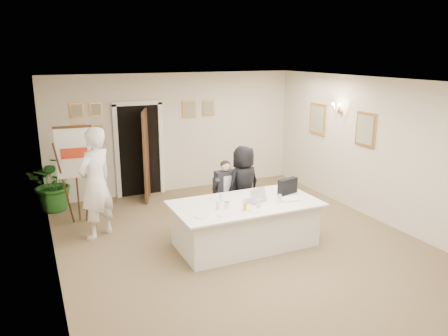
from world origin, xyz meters
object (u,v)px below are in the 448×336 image
flip_chart (77,180)px  steel_jug (227,205)px  laptop (255,193)px  paper_stack (290,199)px  oj_glass (245,207)px  standing_man (96,183)px  laptop_bag (288,186)px  conference_table (245,223)px  potted_palm (54,182)px  standing_woman (244,185)px  seated_man (226,192)px

flip_chart → steel_jug: flip_chart is taller
laptop → steel_jug: 0.62m
paper_stack → oj_glass: 0.97m
paper_stack → oj_glass: size_ratio=2.52×
standing_man → laptop_bag: 3.42m
conference_table → flip_chart: flip_chart is taller
flip_chart → potted_palm: (-0.36, 1.00, -0.27)m
laptop → steel_jug: (-0.60, -0.14, -0.08)m
paper_stack → steel_jug: bearing=176.5°
potted_palm → paper_stack: bearing=-43.6°
standing_woman → conference_table: bearing=51.2°
flip_chart → laptop_bag: 4.02m
flip_chart → paper_stack: 4.07m
standing_man → paper_stack: bearing=115.0°
standing_woman → paper_stack: 1.19m
laptop_bag → paper_stack: size_ratio=1.24×
oj_glass → steel_jug: oj_glass is taller
seated_man → oj_glass: (-0.32, -1.41, 0.21)m
oj_glass → flip_chart: bearing=131.6°
seated_man → flip_chart: flip_chart is taller
flip_chart → standing_woman: flip_chart is taller
flip_chart → standing_woman: 3.22m
laptop_bag → seated_man: bearing=115.1°
seated_man → paper_stack: seated_man is taller
flip_chart → oj_glass: 3.47m
flip_chart → paper_stack: flip_chart is taller
laptop_bag → steel_jug: size_ratio=3.70×
seated_man → standing_man: size_ratio=0.63×
flip_chart → standing_woman: (2.94, -1.30, -0.11)m
standing_woman → oj_glass: size_ratio=11.81×
standing_man → steel_jug: size_ratio=18.34×
oj_glass → laptop_bag: bearing=22.7°
flip_chart → potted_palm: 1.10m
seated_man → oj_glass: size_ratio=9.76×
potted_palm → seated_man: bearing=-36.3°
laptop → potted_palm: bearing=113.8°
flip_chart → standing_man: standing_man is taller
potted_palm → laptop_bag: size_ratio=2.96×
standing_man → laptop_bag: bearing=120.6°
steel_jug → laptop: bearing=13.6°
conference_table → potted_palm: potted_palm is taller
standing_woman → laptop: size_ratio=4.15×
steel_jug → paper_stack: bearing=-3.5°
potted_palm → flip_chart: bearing=-70.3°
paper_stack → laptop_bag: bearing=64.9°
laptop_bag → steel_jug: (-1.31, -0.23, -0.09)m
standing_woman → laptop_bag: bearing=105.1°
standing_man → flip_chart: bearing=-111.0°
paper_stack → standing_man: bearing=152.0°
laptop_bag → standing_man: bearing=143.3°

